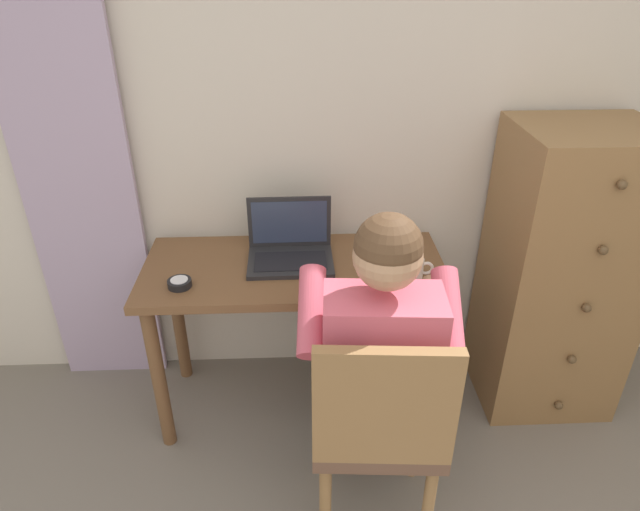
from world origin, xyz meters
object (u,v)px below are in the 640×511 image
(dresser, at_px, (559,274))
(desk, at_px, (295,290))
(desk_clock, at_px, (180,283))
(laptop, at_px, (290,248))
(computer_mouse, at_px, (368,266))
(chair, at_px, (379,424))
(coffee_mug, at_px, (413,270))
(person_seated, at_px, (378,343))

(dresser, bearing_deg, desk, -177.80)
(desk_clock, bearing_deg, dresser, 6.59)
(laptop, xyz_separation_m, computer_mouse, (0.31, -0.10, -0.04))
(chair, bearing_deg, coffee_mug, 69.81)
(chair, distance_m, coffee_mug, 0.60)
(person_seated, height_order, laptop, person_seated)
(dresser, bearing_deg, computer_mouse, -173.97)
(laptop, relative_size, computer_mouse, 3.43)
(dresser, relative_size, person_seated, 1.04)
(desk, bearing_deg, desk_clock, -162.40)
(person_seated, distance_m, desk_clock, 0.78)
(desk_clock, bearing_deg, desk, 17.60)
(person_seated, xyz_separation_m, coffee_mug, (0.18, 0.32, 0.09))
(dresser, bearing_deg, coffee_mug, -165.33)
(dresser, xyz_separation_m, coffee_mug, (-0.67, -0.17, 0.14))
(desk_clock, height_order, coffee_mug, coffee_mug)
(laptop, relative_size, desk_clock, 3.81)
(coffee_mug, bearing_deg, dresser, 14.67)
(person_seated, relative_size, laptop, 3.54)
(person_seated, height_order, computer_mouse, person_seated)
(desk, xyz_separation_m, dresser, (1.12, 0.04, 0.02))
(laptop, distance_m, computer_mouse, 0.32)
(dresser, xyz_separation_m, person_seated, (-0.84, -0.50, 0.06))
(person_seated, distance_m, computer_mouse, 0.42)
(chair, bearing_deg, desk, 112.55)
(laptop, relative_size, coffee_mug, 2.86)
(person_seated, bearing_deg, chair, -93.53)
(person_seated, distance_m, coffee_mug, 0.38)
(dresser, height_order, desk_clock, dresser)
(desk, height_order, laptop, laptop)
(desk, distance_m, coffee_mug, 0.50)
(desk, bearing_deg, chair, -67.45)
(laptop, distance_m, coffee_mug, 0.50)
(desk, relative_size, laptop, 3.52)
(chair, distance_m, desk_clock, 0.89)
(person_seated, xyz_separation_m, desk_clock, (-0.71, 0.32, 0.06))
(dresser, relative_size, desk_clock, 14.06)
(desk, distance_m, dresser, 1.12)
(person_seated, distance_m, laptop, 0.60)
(dresser, relative_size, computer_mouse, 12.66)
(computer_mouse, relative_size, coffee_mug, 0.83)
(chair, height_order, person_seated, person_seated)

